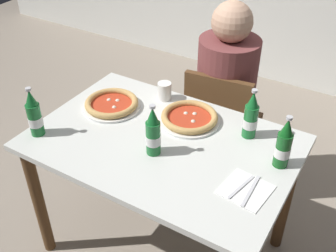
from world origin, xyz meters
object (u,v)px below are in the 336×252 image
at_px(pizza_marinara_far, 189,118).
at_px(paper_cup, 164,91).
at_px(dining_table_main, 163,159).
at_px(beer_bottle_right, 251,117).
at_px(beer_bottle_extra, 34,115).
at_px(beer_bottle_center, 153,133).
at_px(napkin_with_cutlery, 246,189).
at_px(chair_behind_table, 220,124).
at_px(diner_seated, 224,105).
at_px(beer_bottle_left, 284,145).
at_px(pizza_margherita_near, 112,104).

relative_size(pizza_marinara_far, paper_cup, 3.14).
relative_size(dining_table_main, beer_bottle_right, 4.86).
bearing_deg(pizza_marinara_far, paper_cup, 151.56).
bearing_deg(beer_bottle_extra, pizza_marinara_far, 38.93).
distance_m(beer_bottle_center, napkin_with_cutlery, 0.45).
distance_m(chair_behind_table, diner_seated, 0.11).
bearing_deg(beer_bottle_extra, beer_bottle_center, 16.72).
height_order(beer_bottle_center, beer_bottle_extra, same).
xyz_separation_m(beer_bottle_left, paper_cup, (-0.69, 0.20, -0.06)).
bearing_deg(diner_seated, napkin_with_cutlery, -60.73).
xyz_separation_m(pizza_margherita_near, pizza_marinara_far, (0.40, 0.10, -0.00)).
relative_size(beer_bottle_extra, paper_cup, 2.60).
height_order(chair_behind_table, beer_bottle_right, beer_bottle_right).
xyz_separation_m(beer_bottle_center, beer_bottle_extra, (-0.54, -0.16, 0.00)).
height_order(diner_seated, pizza_marinara_far, diner_seated).
bearing_deg(dining_table_main, paper_cup, 119.84).
height_order(dining_table_main, napkin_with_cutlery, napkin_with_cutlery).
xyz_separation_m(dining_table_main, beer_bottle_right, (0.32, 0.24, 0.22)).
bearing_deg(pizza_marinara_far, beer_bottle_right, 8.02).
height_order(napkin_with_cutlery, paper_cup, paper_cup).
xyz_separation_m(diner_seated, beer_bottle_center, (-0.01, -0.75, 0.27)).
bearing_deg(napkin_with_cutlery, pizza_margherita_near, 166.06).
xyz_separation_m(beer_bottle_left, napkin_with_cutlery, (-0.07, -0.22, -0.10)).
height_order(dining_table_main, beer_bottle_center, beer_bottle_center).
bearing_deg(beer_bottle_center, pizza_marinara_far, 85.77).
relative_size(dining_table_main, diner_seated, 0.99).
bearing_deg(diner_seated, beer_bottle_left, -47.94).
bearing_deg(beer_bottle_right, paper_cup, 171.61).
xyz_separation_m(dining_table_main, pizza_marinara_far, (0.03, 0.20, 0.14)).
bearing_deg(chair_behind_table, pizza_marinara_far, 83.86).
xyz_separation_m(diner_seated, beer_bottle_left, (0.49, -0.55, 0.27)).
height_order(diner_seated, pizza_margherita_near, diner_seated).
bearing_deg(paper_cup, beer_bottle_extra, -121.49).
distance_m(pizza_marinara_far, paper_cup, 0.24).
bearing_deg(napkin_with_cutlery, paper_cup, 146.63).
bearing_deg(beer_bottle_extra, diner_seated, 59.05).
xyz_separation_m(dining_table_main, napkin_with_cutlery, (0.45, -0.10, 0.12)).
relative_size(chair_behind_table, napkin_with_cutlery, 4.24).
height_order(diner_seated, beer_bottle_left, diner_seated).
distance_m(beer_bottle_left, paper_cup, 0.72).
distance_m(pizza_marinara_far, beer_bottle_left, 0.50).
bearing_deg(pizza_marinara_far, beer_bottle_center, -94.23).
bearing_deg(diner_seated, pizza_margherita_near, -124.81).
xyz_separation_m(pizza_marinara_far, beer_bottle_right, (0.29, 0.04, 0.08)).
relative_size(dining_table_main, pizza_margherita_near, 4.09).
distance_m(dining_table_main, pizza_marinara_far, 0.24).
relative_size(beer_bottle_right, paper_cup, 2.60).
bearing_deg(pizza_marinara_far, beer_bottle_extra, -141.07).
distance_m(beer_bottle_center, beer_bottle_right, 0.45).
distance_m(beer_bottle_left, beer_bottle_center, 0.54).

